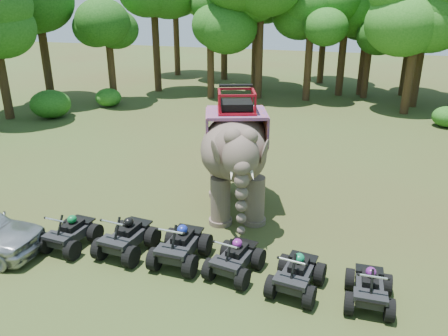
{
  "coord_description": "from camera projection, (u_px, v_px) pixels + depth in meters",
  "views": [
    {
      "loc": [
        4.29,
        -11.97,
        7.3
      ],
      "look_at": [
        0.0,
        1.2,
        1.9
      ],
      "focal_mm": 35.0,
      "sensor_mm": 36.0,
      "label": 1
    }
  ],
  "objects": [
    {
      "name": "tree_41",
      "position": [
        365.0,
        45.0,
        34.02
      ],
      "size": [
        5.48,
        5.48,
        7.82
      ],
      "primitive_type": null,
      "color": "#195114",
      "rests_on": "ground"
    },
    {
      "name": "tree_39",
      "position": [
        224.0,
        23.0,
        40.19
      ],
      "size": [
        7.25,
        7.25,
        10.36
      ],
      "primitive_type": null,
      "color": "#195114",
      "rests_on": "ground"
    },
    {
      "name": "tree_29",
      "position": [
        110.0,
        53.0,
        31.43
      ],
      "size": [
        5.05,
        5.05,
        7.22
      ],
      "primitive_type": null,
      "color": "#195114",
      "rests_on": "ground"
    },
    {
      "name": "tree_0",
      "position": [
        309.0,
        45.0,
        32.02
      ],
      "size": [
        5.76,
        5.76,
        8.22
      ],
      "primitive_type": null,
      "color": "#195114",
      "rests_on": "ground"
    },
    {
      "name": "atv_1",
      "position": [
        126.0,
        233.0,
        13.2
      ],
      "size": [
        1.48,
        1.94,
        1.36
      ],
      "primitive_type": null,
      "rotation": [
        0.0,
        0.0,
        -0.08
      ],
      "color": "black",
      "rests_on": "ground"
    },
    {
      "name": "atv_0",
      "position": [
        70.0,
        229.0,
        13.52
      ],
      "size": [
        1.34,
        1.77,
        1.26
      ],
      "primitive_type": null,
      "rotation": [
        0.0,
        0.0,
        -0.06
      ],
      "color": "black",
      "rests_on": "ground"
    },
    {
      "name": "atv_2",
      "position": [
        180.0,
        241.0,
        12.73
      ],
      "size": [
        1.38,
        1.87,
        1.38
      ],
      "primitive_type": null,
      "rotation": [
        0.0,
        0.0,
        -0.01
      ],
      "color": "black",
      "rests_on": "ground"
    },
    {
      "name": "tree_32",
      "position": [
        260.0,
        39.0,
        32.62
      ],
      "size": [
        6.2,
        6.2,
        8.85
      ],
      "primitive_type": null,
      "color": "#195114",
      "rests_on": "ground"
    },
    {
      "name": "tree_2",
      "position": [
        414.0,
        48.0,
        28.03
      ],
      "size": [
        6.03,
        6.03,
        8.61
      ],
      "primitive_type": null,
      "color": "#195114",
      "rests_on": "ground"
    },
    {
      "name": "tree_30",
      "position": [
        156.0,
        35.0,
        35.15
      ],
      "size": [
        6.35,
        6.35,
        9.08
      ],
      "primitive_type": null,
      "color": "#195114",
      "rests_on": "ground"
    },
    {
      "name": "tree_28",
      "position": [
        42.0,
        35.0,
        31.23
      ],
      "size": [
        6.76,
        6.76,
        9.66
      ],
      "primitive_type": null,
      "color": "#195114",
      "rests_on": "ground"
    },
    {
      "name": "elephant",
      "position": [
        236.0,
        151.0,
        15.43
      ],
      "size": [
        4.02,
        5.81,
        4.48
      ],
      "primitive_type": null,
      "rotation": [
        0.0,
        0.0,
        0.35
      ],
      "color": "brown",
      "rests_on": "ground"
    },
    {
      "name": "tree_1",
      "position": [
        368.0,
        54.0,
        33.11
      ],
      "size": [
        4.7,
        4.7,
        6.71
      ],
      "primitive_type": null,
      "color": "#195114",
      "rests_on": "ground"
    },
    {
      "name": "tree_38",
      "position": [
        344.0,
        36.0,
        33.58
      ],
      "size": [
        6.41,
        6.41,
        9.15
      ],
      "primitive_type": null,
      "color": "#195114",
      "rests_on": "ground"
    },
    {
      "name": "atv_4",
      "position": [
        297.0,
        270.0,
        11.49
      ],
      "size": [
        1.45,
        1.85,
        1.27
      ],
      "primitive_type": null,
      "rotation": [
        0.0,
        0.0,
        -0.13
      ],
      "color": "black",
      "rests_on": "ground"
    },
    {
      "name": "tree_34",
      "position": [
        176.0,
        28.0,
        42.83
      ],
      "size": [
        6.38,
        6.38,
        9.12
      ],
      "primitive_type": null,
      "color": "#195114",
      "rests_on": "ground"
    },
    {
      "name": "atv_5",
      "position": [
        370.0,
        283.0,
        10.99
      ],
      "size": [
        1.23,
        1.65,
        1.19
      ],
      "primitive_type": null,
      "rotation": [
        0.0,
        0.0,
        0.04
      ],
      "color": "black",
      "rests_on": "ground"
    },
    {
      "name": "tree_37",
      "position": [
        324.0,
        32.0,
        38.65
      ],
      "size": [
        6.34,
        6.34,
        9.06
      ],
      "primitive_type": null,
      "color": "#195114",
      "rests_on": "ground"
    },
    {
      "name": "tree_33",
      "position": [
        410.0,
        40.0,
        33.65
      ],
      "size": [
        5.98,
        5.98,
        8.55
      ],
      "primitive_type": null,
      "color": "#195114",
      "rests_on": "ground"
    },
    {
      "name": "tree_40",
      "position": [
        423.0,
        35.0,
        29.72
      ],
      "size": [
        6.91,
        6.91,
        9.87
      ],
      "primitive_type": null,
      "color": "#195114",
      "rests_on": "ground"
    },
    {
      "name": "atv_3",
      "position": [
        235.0,
        254.0,
        12.2
      ],
      "size": [
        1.49,
        1.87,
        1.26
      ],
      "primitive_type": null,
      "rotation": [
        0.0,
        0.0,
        -0.16
      ],
      "color": "black",
      "rests_on": "ground"
    },
    {
      "name": "ground",
      "position": [
        213.0,
        234.0,
        14.49
      ],
      "size": [
        110.0,
        110.0,
        0.0
      ],
      "primitive_type": "plane",
      "color": "#47381E",
      "rests_on": "ground"
    },
    {
      "name": "tree_31",
      "position": [
        210.0,
        47.0,
        32.82
      ],
      "size": [
        5.39,
        5.39,
        7.7
      ],
      "primitive_type": null,
      "color": "#195114",
      "rests_on": "ground"
    },
    {
      "name": "tree_35",
      "position": [
        256.0,
        27.0,
        35.39
      ],
      "size": [
        7.11,
        7.11,
        10.16
      ],
      "primitive_type": null,
      "color": "#195114",
      "rests_on": "ground"
    }
  ]
}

